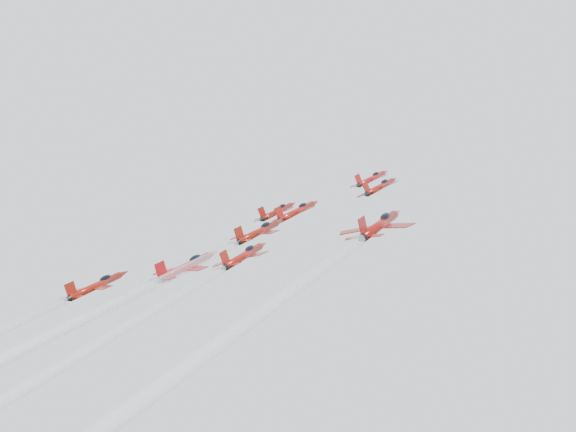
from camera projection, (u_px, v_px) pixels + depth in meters
The scene contains 6 objects.
jet_lead at pixel (372, 178), 156.82m from camera, with size 8.75×11.14×7.29m.
jet_row2_left at pixel (278, 211), 153.24m from camera, with size 9.30×11.84×7.74m.
jet_row2_center at pixel (297, 211), 143.57m from camera, with size 9.66×12.30×8.05m.
jet_row2_right at pixel (381, 186), 139.85m from camera, with size 8.70×11.07×7.24m.
jet_center at pixel (40, 348), 93.44m from camera, with size 9.89×92.32×57.02m.
jet_rear_farright at pixel (114, 404), 60.93m from camera, with size 10.21×95.29×58.85m.
Camera 1 is at (75.75, -101.27, 122.58)m, focal length 50.00 mm.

